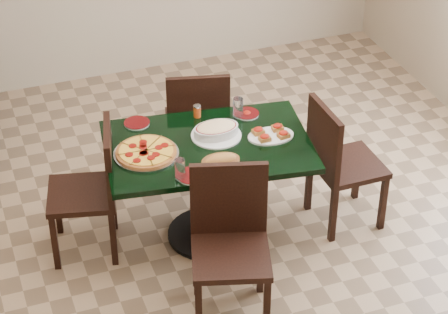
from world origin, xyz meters
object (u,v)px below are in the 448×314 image
object	(u,v)px
pepperoni_pizza	(146,152)
chair_far	(198,120)
chair_right	(337,159)
chair_left	(94,184)
bread_basket	(221,162)
chair_near	(230,235)
lasagna_casserole	(216,130)
main_table	(208,167)
bruschetta_platter	(271,134)

from	to	relation	value
pepperoni_pizza	chair_far	bearing A→B (deg)	48.72
chair_right	chair_left	bearing A→B (deg)	79.16
chair_right	bread_basket	xyz separation A→B (m)	(-0.88, -0.14, 0.26)
chair_far	chair_near	distance (m)	1.33
chair_left	chair_near	bearing A→B (deg)	51.12
chair_right	bread_basket	bearing A→B (deg)	98.03
chair_far	lasagna_casserole	world-z (taller)	chair_far
bread_basket	lasagna_casserole	bearing A→B (deg)	75.05
chair_right	chair_left	world-z (taller)	chair_right
chair_left	bread_basket	distance (m)	0.87
chair_far	chair_near	bearing A→B (deg)	93.38
chair_right	pepperoni_pizza	size ratio (longest dim) A/B	2.28
pepperoni_pizza	bread_basket	world-z (taller)	bread_basket
chair_far	bread_basket	distance (m)	0.96
lasagna_casserole	bread_basket	world-z (taller)	bread_basket
lasagna_casserole	bread_basket	distance (m)	0.36
chair_left	pepperoni_pizza	xyz separation A→B (m)	(0.33, -0.12, 0.25)
chair_near	bread_basket	size ratio (longest dim) A/B	4.03
main_table	bread_basket	xyz separation A→B (m)	(-0.01, -0.28, 0.22)
chair_near	pepperoni_pizza	size ratio (longest dim) A/B	2.37
lasagna_casserole	main_table	bearing A→B (deg)	-141.45
main_table	lasagna_casserole	bearing A→B (deg)	47.65
pepperoni_pizza	lasagna_casserole	size ratio (longest dim) A/B	1.26
chair_far	chair_right	bearing A→B (deg)	146.68
chair_far	bruschetta_platter	distance (m)	0.79
pepperoni_pizza	lasagna_casserole	bearing A→B (deg)	5.82
chair_far	bruschetta_platter	world-z (taller)	chair_far
chair_left	lasagna_casserole	size ratio (longest dim) A/B	2.83
chair_near	bruschetta_platter	world-z (taller)	chair_near
main_table	chair_left	distance (m)	0.74
chair_near	chair_left	size ratio (longest dim) A/B	1.05
main_table	chair_near	xyz separation A→B (m)	(-0.10, -0.68, -0.02)
main_table	chair_left	size ratio (longest dim) A/B	1.52
chair_left	pepperoni_pizza	distance (m)	0.43
main_table	bread_basket	distance (m)	0.36
chair_far	bruschetta_platter	xyz separation A→B (m)	(0.27, -0.70, 0.24)
chair_far	chair_left	world-z (taller)	chair_far
chair_left	bruschetta_platter	distance (m)	1.18
chair_left	lasagna_casserole	distance (m)	0.86
pepperoni_pizza	chair_left	bearing A→B (deg)	159.89
main_table	lasagna_casserole	distance (m)	0.25
chair_left	lasagna_casserole	xyz separation A→B (m)	(0.81, -0.07, 0.27)
chair_near	lasagna_casserole	distance (m)	0.80
pepperoni_pizza	bread_basket	xyz separation A→B (m)	(0.39, -0.30, 0.02)
main_table	bread_basket	world-z (taller)	bread_basket
chair_near	bread_basket	bearing A→B (deg)	94.52
chair_right	chair_left	distance (m)	1.62
chair_far	chair_right	world-z (taller)	chair_far
main_table	chair_far	bearing A→B (deg)	85.52
chair_right	lasagna_casserole	distance (m)	0.85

